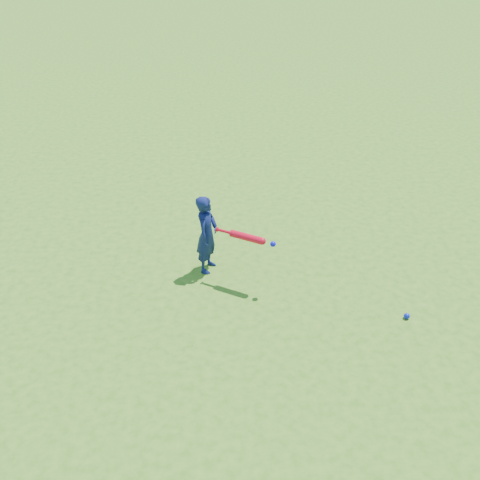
# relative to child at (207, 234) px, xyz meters

# --- Properties ---
(ground) EXTENTS (80.00, 80.00, 0.00)m
(ground) POSITION_rel_child_xyz_m (0.56, -0.50, -0.57)
(ground) COLOR #3D731B
(ground) RESTS_ON ground
(child) EXTENTS (0.40, 0.49, 1.14)m
(child) POSITION_rel_child_xyz_m (0.00, 0.00, 0.00)
(child) COLOR #11194F
(child) RESTS_ON ground
(ground_ball_blue) EXTENTS (0.07, 0.07, 0.07)m
(ground_ball_blue) POSITION_rel_child_xyz_m (2.47, -1.19, -0.53)
(ground_ball_blue) COLOR #0B1BC6
(ground_ball_blue) RESTS_ON ground
(bat_swing) EXTENTS (0.76, 0.46, 0.10)m
(bat_swing) POSITION_rel_child_xyz_m (0.55, -0.37, 0.16)
(bat_swing) COLOR red
(bat_swing) RESTS_ON ground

